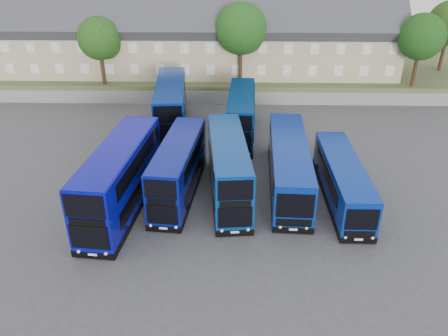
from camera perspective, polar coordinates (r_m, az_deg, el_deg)
ground at (r=30.32m, az=-1.34°, el=-6.80°), size 120.00×120.00×0.00m
retaining_wall at (r=51.65m, az=-0.15°, el=9.18°), size 70.00×0.40×1.50m
earth_bank at (r=61.14m, az=0.10°, el=12.39°), size 80.00×20.00×2.00m
terrace_row at (r=56.12m, az=-3.19°, el=16.82°), size 48.00×10.40×11.20m
dd_front_left at (r=31.32m, az=-13.32°, el=-1.42°), size 3.82×12.06×4.72m
dd_front_mid at (r=32.52m, az=-5.93°, el=-0.20°), size 3.38×10.60×4.14m
dd_front_right at (r=32.20m, az=0.56°, el=-0.12°), size 3.55×11.18×4.37m
dd_rear_left at (r=44.06m, az=-6.89°, el=7.87°), size 3.87×12.26×4.80m
dd_rear_right at (r=42.42m, az=2.27°, el=6.86°), size 2.89×10.79×4.25m
coach_east_a at (r=33.89m, az=8.44°, el=0.30°), size 3.34×13.12×3.56m
coach_east_b at (r=33.06m, az=15.17°, el=-1.66°), size 2.39×11.19×3.05m
tree_west at (r=53.26m, az=-15.80°, el=15.78°), size 4.80×4.80×7.65m
tree_mid at (r=51.37m, az=2.40°, el=17.49°), size 5.76×5.76×9.18m
tree_east at (r=55.09m, az=24.47°, el=15.13°), size 5.12×5.12×8.16m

